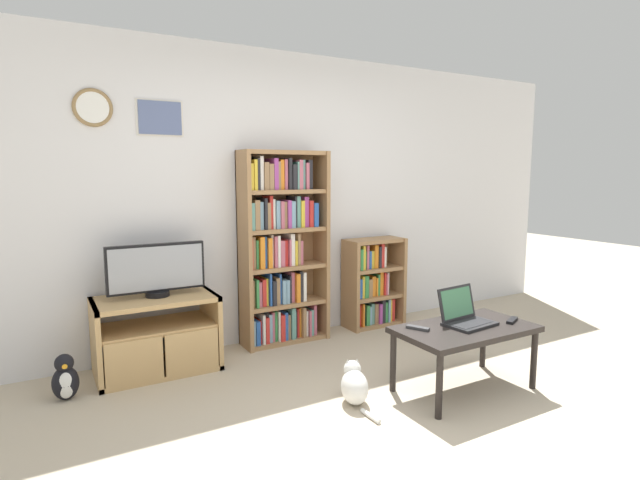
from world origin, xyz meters
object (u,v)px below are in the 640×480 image
at_px(bookshelf_tall, 280,249).
at_px(remote_near_laptop, 418,328).
at_px(coffee_table, 465,333).
at_px(laptop, 464,315).
at_px(remote_far_from_laptop, 512,320).
at_px(television, 156,270).
at_px(penguin_figurine, 65,379).
at_px(tv_stand, 157,334).
at_px(cat, 354,385).
at_px(bookshelf_short, 371,285).

relative_size(bookshelf_tall, remote_near_laptop, 10.58).
xyz_separation_m(coffee_table, laptop, (0.04, 0.05, 0.11)).
bearing_deg(remote_far_from_laptop, television, -150.93).
bearing_deg(penguin_figurine, remote_near_laptop, -27.38).
relative_size(television, bookshelf_tall, 0.42).
bearing_deg(coffee_table, bookshelf_tall, 113.63).
xyz_separation_m(laptop, penguin_figurine, (-2.51, 1.16, -0.38)).
relative_size(tv_stand, cat, 1.91).
bearing_deg(remote_near_laptop, television, -69.49).
bearing_deg(remote_near_laptop, coffee_table, 133.98).
distance_m(bookshelf_tall, remote_near_laptop, 1.54).
xyz_separation_m(television, remote_far_from_laptop, (2.17, -1.53, -0.32)).
distance_m(coffee_table, penguin_figurine, 2.76).
bearing_deg(remote_near_laptop, laptop, 143.83).
bearing_deg(tv_stand, cat, -49.30).
distance_m(tv_stand, coffee_table, 2.30).
height_order(bookshelf_short, penguin_figurine, bookshelf_short).
relative_size(television, cat, 1.55).
relative_size(television, bookshelf_short, 0.83).
distance_m(remote_near_laptop, remote_far_from_laptop, 0.74).
bearing_deg(tv_stand, bookshelf_tall, 7.85).
height_order(television, laptop, television).
distance_m(bookshelf_tall, laptop, 1.71).
bearing_deg(bookshelf_short, coffee_table, -101.08).
relative_size(tv_stand, bookshelf_tall, 0.52).
bearing_deg(bookshelf_tall, cat, -94.07).
height_order(bookshelf_tall, remote_near_laptop, bookshelf_tall).
bearing_deg(coffee_table, remote_near_laptop, 160.94).
bearing_deg(bookshelf_tall, tv_stand, -172.15).
distance_m(bookshelf_tall, remote_far_from_laptop, 2.00).
relative_size(tv_stand, remote_near_laptop, 5.55).
distance_m(bookshelf_short, remote_near_laptop, 1.59).
height_order(television, cat, television).
height_order(television, remote_near_laptop, television).
bearing_deg(bookshelf_tall, remote_near_laptop, -76.31).
relative_size(bookshelf_tall, coffee_table, 1.76).
bearing_deg(bookshelf_short, remote_near_laptop, -113.77).
bearing_deg(bookshelf_short, penguin_figurine, -172.84).
bearing_deg(television, bookshelf_tall, 6.26).
xyz_separation_m(tv_stand, penguin_figurine, (-0.65, -0.20, -0.15)).
bearing_deg(bookshelf_short, remote_far_from_laptop, -87.45).
bearing_deg(tv_stand, television, 54.22).
distance_m(tv_stand, bookshelf_tall, 1.26).
relative_size(bookshelf_short, coffee_table, 0.90).
bearing_deg(remote_far_from_laptop, remote_near_laptop, -131.23).
height_order(tv_stand, coffee_table, tv_stand).
distance_m(remote_far_from_laptop, cat, 1.25).
bearing_deg(remote_far_from_laptop, bookshelf_short, 156.90).
relative_size(coffee_table, laptop, 2.59).
xyz_separation_m(bookshelf_tall, penguin_figurine, (-1.78, -0.35, -0.71)).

